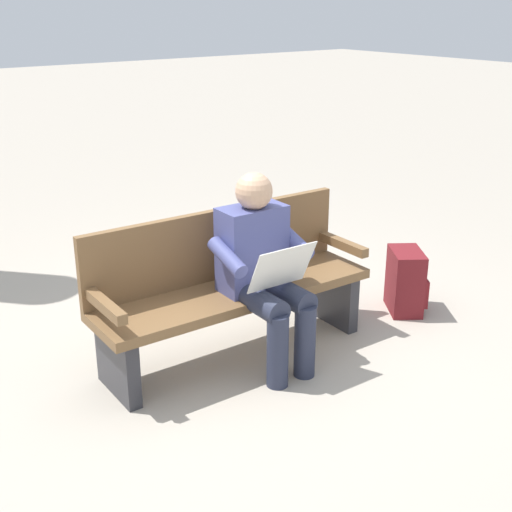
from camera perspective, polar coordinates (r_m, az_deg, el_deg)
ground_plane at (r=4.37m, az=-1.65°, el=-8.17°), size 40.00×40.00×0.00m
bench_near at (r=4.23m, az=-2.25°, el=-2.33°), size 1.81×0.54×0.90m
person_seated at (r=4.03m, az=0.58°, el=-0.89°), size 0.58×0.58×1.18m
backpack at (r=4.98m, az=12.43°, el=-2.09°), size 0.37×0.40×0.45m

